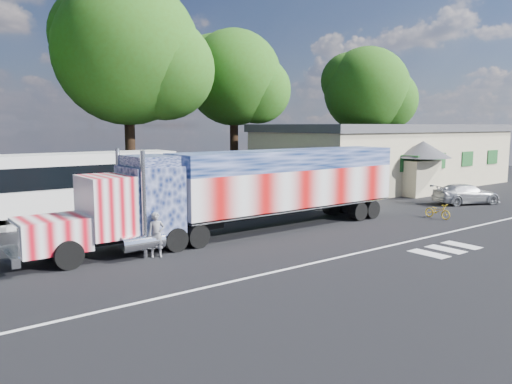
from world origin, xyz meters
TOP-DOWN VIEW (x-y plane):
  - ground at (0.00, 0.00)m, footprint 100.00×100.00m
  - lane_markings at (1.71, -3.77)m, footprint 30.00×2.67m
  - semi_truck at (-0.51, 2.75)m, footprint 19.58×3.09m
  - coach_bus at (-6.81, 11.26)m, footprint 12.43×2.89m
  - hall_building at (19.92, 10.86)m, footprint 22.40×12.80m
  - parked_car at (16.05, 1.34)m, footprint 4.85×3.42m
  - woman at (-6.12, 1.35)m, footprint 0.75×0.61m
  - bicycle at (9.94, -0.54)m, footprint 0.59×1.58m
  - tree_far_ne at (26.65, 18.88)m, footprint 9.33×8.88m
  - tree_ne_a at (9.77, 18.77)m, footprint 8.37×7.97m
  - tree_n_mid at (-0.37, 16.71)m, footprint 10.36×9.87m

SIDE VIEW (x-z plane):
  - ground at x=0.00m, z-range 0.00..0.00m
  - lane_markings at x=1.71m, z-range 0.00..0.01m
  - bicycle at x=9.94m, z-range 0.00..0.82m
  - parked_car at x=16.05m, z-range 0.00..1.30m
  - woman at x=-6.12m, z-range 0.00..1.78m
  - coach_bus at x=-6.81m, z-range 0.07..3.68m
  - semi_truck at x=-0.51m, z-range 0.06..4.24m
  - hall_building at x=19.92m, z-range 0.02..5.22m
  - tree_far_ne at x=26.65m, z-range 2.10..15.29m
  - tree_ne_a at x=9.77m, z-range 2.48..15.53m
  - tree_n_mid at x=-0.37m, z-range 2.50..17.49m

